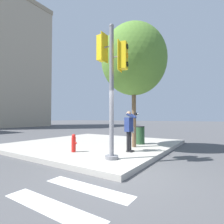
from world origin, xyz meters
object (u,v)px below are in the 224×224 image
Objects in this scene: traffic_signal_pole at (112,74)px; street_tree at (134,60)px; trash_bin at (140,135)px; fire_hydrant at (74,143)px; person_photographer at (129,127)px.

street_tree is (2.63, 0.43, 1.32)m from traffic_signal_pole.
street_tree reaches higher than trash_bin.
street_tree is at bearing -31.97° from fire_hydrant.
street_tree is at bearing 16.60° from person_photographer.
fire_hydrant is 3.76m from trash_bin.
traffic_signal_pole reaches higher than trash_bin.
person_photographer is at bearing -55.03° from fire_hydrant.
street_tree is 4.83m from fire_hydrant.
trash_bin is at bearing 7.06° from street_tree.
trash_bin is (3.48, -1.41, 0.11)m from fire_hydrant.
fire_hydrant is at bearing 148.03° from street_tree.
person_photographer is 0.28× the size of street_tree.
street_tree reaches higher than fire_hydrant.
trash_bin is (2.16, 0.47, -0.52)m from person_photographer.
traffic_signal_pole reaches higher than fire_hydrant.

